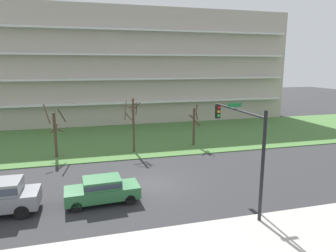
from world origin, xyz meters
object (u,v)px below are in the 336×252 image
Objects in this scene: tree_right at (194,125)px; traffic_signal_mast at (243,137)px; tree_center at (133,122)px; tree_left at (55,132)px; sedan_green_center_left at (102,189)px.

traffic_signal_mast is at bearing -98.31° from tree_right.
traffic_signal_mast reaches higher than tree_center.
tree_right is at bearing 6.89° from tree_center.
tree_left is 0.80× the size of traffic_signal_mast.
sedan_green_center_left is (-9.88, -11.07, -1.32)m from tree_right.
tree_right is at bearing 45.15° from sedan_green_center_left.
sedan_green_center_left is at bearing -108.60° from tree_center.
traffic_signal_mast is (-1.98, -13.53, 2.00)m from tree_right.
tree_center is at bearing 68.29° from sedan_green_center_left.
traffic_signal_mast reaches higher than sedan_green_center_left.
tree_left is at bearing 105.42° from sedan_green_center_left.
tree_center reaches higher than tree_left.
tree_left reaches higher than sedan_green_center_left.
tree_right is (6.41, 0.77, -0.78)m from tree_center.
tree_right is at bearing 3.05° from tree_left.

